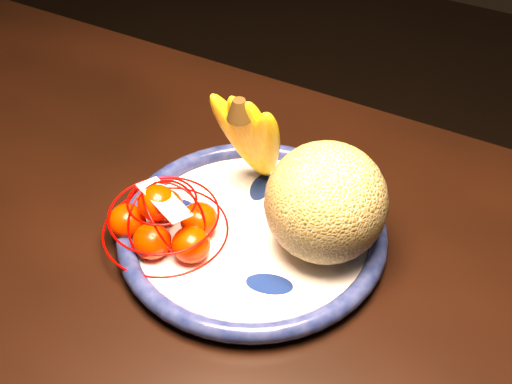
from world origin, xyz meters
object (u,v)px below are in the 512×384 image
at_px(fruit_bowl, 252,232).
at_px(cantaloupe, 326,202).
at_px(dining_table, 122,333).
at_px(mandarin_bag, 165,222).
at_px(banana_bunch, 254,135).

bearing_deg(fruit_bowl, cantaloupe, 13.25).
height_order(dining_table, mandarin_bag, mandarin_bag).
distance_m(fruit_bowl, banana_bunch, 0.12).
bearing_deg(banana_bunch, dining_table, -105.08).
height_order(banana_bunch, mandarin_bag, banana_bunch).
bearing_deg(banana_bunch, mandarin_bag, -109.37).
distance_m(dining_table, banana_bunch, 0.28).
distance_m(fruit_bowl, cantaloupe, 0.11).
relative_size(banana_bunch, mandarin_bag, 1.02).
height_order(fruit_bowl, banana_bunch, banana_bunch).
bearing_deg(dining_table, banana_bunch, 72.74).
relative_size(dining_table, cantaloupe, 11.27).
relative_size(dining_table, mandarin_bag, 9.43).
distance_m(cantaloupe, mandarin_bag, 0.19).
height_order(dining_table, cantaloupe, cantaloupe).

